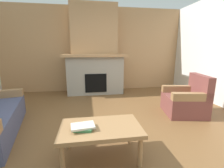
% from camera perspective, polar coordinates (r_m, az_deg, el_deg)
% --- Properties ---
extents(ground, '(9.00, 9.00, 0.00)m').
position_cam_1_polar(ground, '(2.72, -2.86, -17.59)').
color(ground, brown).
extents(wall_back_wood_panel, '(6.00, 0.12, 2.70)m').
position_cam_1_polar(wall_back_wood_panel, '(5.34, -6.62, 12.28)').
color(wall_back_wood_panel, tan).
rests_on(wall_back_wood_panel, ground).
extents(fireplace, '(1.90, 0.82, 2.70)m').
position_cam_1_polar(fireplace, '(4.97, -6.37, 10.13)').
color(fireplace, gray).
rests_on(fireplace, ground).
extents(armchair, '(0.88, 0.88, 0.85)m').
position_cam_1_polar(armchair, '(3.71, 25.47, -5.49)').
color(armchair, brown).
rests_on(armchair, ground).
extents(coffee_table, '(1.00, 0.60, 0.43)m').
position_cam_1_polar(coffee_table, '(2.03, -4.16, -16.54)').
color(coffee_table, '#997047').
rests_on(coffee_table, ground).
extents(book_stack_near_edge, '(0.30, 0.22, 0.06)m').
position_cam_1_polar(book_stack_near_edge, '(1.96, -10.49, -15.18)').
color(book_stack_near_edge, '#3D7F4C').
rests_on(book_stack_near_edge, coffee_table).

